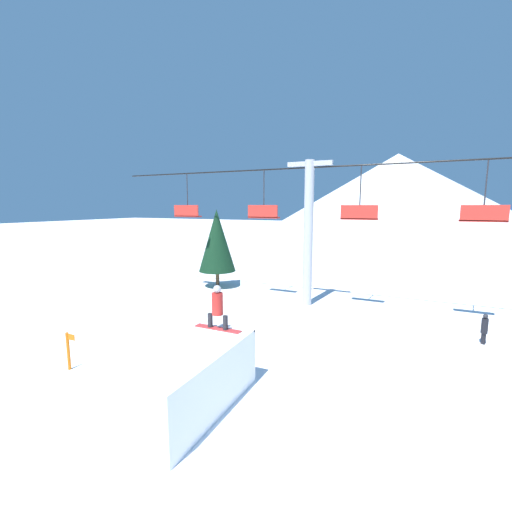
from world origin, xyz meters
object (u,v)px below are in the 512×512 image
(pine_tree_near, at_px, (217,240))
(distant_skier, at_px, (484,328))
(snowboarder, at_px, (217,307))
(snow_ramp, at_px, (178,375))
(trail_marker, at_px, (69,350))

(pine_tree_near, bearing_deg, distant_skier, -14.54)
(snowboarder, distance_m, distant_skier, 10.73)
(snow_ramp, bearing_deg, snowboarder, 78.74)
(snow_ramp, bearing_deg, distant_skier, 45.53)
(snowboarder, height_order, pine_tree_near, pine_tree_near)
(snowboarder, bearing_deg, distant_skier, 40.66)
(snow_ramp, relative_size, pine_tree_near, 0.79)
(snow_ramp, relative_size, trail_marker, 3.20)
(snowboarder, xyz_separation_m, trail_marker, (-4.87, -1.54, -1.66))
(snow_ramp, bearing_deg, pine_tree_near, 117.03)
(snow_ramp, xyz_separation_m, trail_marker, (-4.55, 0.07, -0.14))
(snow_ramp, relative_size, snowboarder, 2.65)
(snowboarder, relative_size, pine_tree_near, 0.30)
(snow_ramp, distance_m, trail_marker, 4.55)
(snow_ramp, bearing_deg, trail_marker, 179.15)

